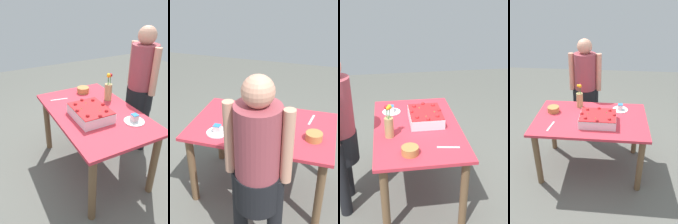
# 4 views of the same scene
# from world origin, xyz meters

# --- Properties ---
(ground_plane) EXTENTS (8.00, 8.00, 0.00)m
(ground_plane) POSITION_xyz_m (0.00, 0.00, 0.00)
(ground_plane) COLOR #5D5D56
(dining_table) EXTENTS (1.29, 0.82, 0.73)m
(dining_table) POSITION_xyz_m (0.00, 0.00, 0.61)
(dining_table) COLOR #CF3343
(dining_table) RESTS_ON ground_plane
(sheet_cake) EXTENTS (0.40, 0.32, 0.13)m
(sheet_cake) POSITION_xyz_m (-0.09, 0.10, 0.79)
(sheet_cake) COLOR white
(sheet_cake) RESTS_ON dining_table
(serving_plate_with_slice) EXTENTS (0.19, 0.19, 0.08)m
(serving_plate_with_slice) POSITION_xyz_m (-0.34, -0.23, 0.75)
(serving_plate_with_slice) COLOR white
(serving_plate_with_slice) RESTS_ON dining_table
(cake_knife) EXTENTS (0.05, 0.19, 0.00)m
(cake_knife) POSITION_xyz_m (0.42, 0.22, 0.73)
(cake_knife) COLOR silver
(cake_knife) RESTS_ON dining_table
(flower_vase) EXTENTS (0.08, 0.08, 0.31)m
(flower_vase) POSITION_xyz_m (0.17, -0.27, 0.85)
(flower_vase) COLOR tan
(flower_vase) RESTS_ON dining_table
(fruit_bowl) EXTENTS (0.14, 0.14, 0.07)m
(fruit_bowl) POSITION_xyz_m (0.47, -0.11, 0.77)
(fruit_bowl) COLOR #B37E42
(fruit_bowl) RESTS_ON dining_table
(person_standing) EXTENTS (0.45, 0.31, 1.49)m
(person_standing) POSITION_xyz_m (0.15, -0.71, 0.85)
(person_standing) COLOR black
(person_standing) RESTS_ON ground_plane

